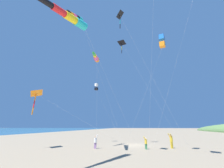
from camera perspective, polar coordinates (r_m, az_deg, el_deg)
The scene contains 12 objects.
ground_plane at distance 26.65m, azimuth 8.50°, elevation -21.76°, with size 600.00×600.00×0.00m, color gray.
person_adult_flyer at distance 23.90m, azimuth 21.36°, elevation -19.03°, with size 0.71×0.68×1.97m.
person_child_green_jacket at distance 22.30m, azimuth -6.24°, elevation -20.53°, with size 0.55×0.44×1.79m.
person_child_grey_jacket at distance 21.97m, azimuth 12.59°, elevation -20.60°, with size 0.50×0.40×1.60m.
kite_delta_teal_far_right at distance 24.62m, azimuth -26.73°, elevation -3.22°, with size 13.11×7.51×8.13m.
kite_delta_red_high_left at distance 21.62m, azimuth 2.88°, elevation 24.34°, with size 9.18×7.82×17.23m.
kite_box_small_distant at distance 30.90m, azimuth -5.91°, elevation -1.09°, with size 5.53×0.72×11.34m.
kite_windsock_yellow_midlevel at distance 22.37m, azimuth -6.05°, elevation 9.69°, with size 1.35×7.73×13.27m.
kite_delta_purple_drifting at distance 29.88m, azimuth 3.65°, elevation 14.99°, with size 9.82×1.64×18.61m.
kite_windsock_orange_high_right at distance 27.24m, azimuth -13.14°, elevation 23.28°, with size 7.49×9.34×20.41m.
kite_windsock_magenta_far_left at distance 15.52m, azimuth -16.45°, elevation 23.39°, with size 7.69×17.78×13.17m.
kite_box_striped_overhead at distance 21.92m, azimuth 18.23°, elevation 15.05°, with size 5.96×6.29×14.68m.
Camera 1 is at (-0.27, 26.49, 2.88)m, focal length 24.33 mm.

